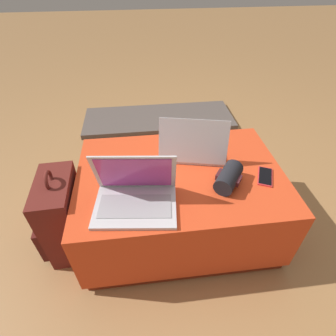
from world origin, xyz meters
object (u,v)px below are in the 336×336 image
(backpack, at_px, (62,217))
(laptop_far, at_px, (193,148))
(cell_phone, at_px, (265,176))
(wrist_brace, at_px, (229,177))
(laptop_near, at_px, (135,195))

(backpack, bearing_deg, laptop_far, 102.02)
(cell_phone, bearing_deg, wrist_brace, -148.28)
(laptop_near, xyz_separation_m, laptop_far, (0.31, 0.31, -0.00))
(laptop_far, bearing_deg, laptop_near, 57.80)
(laptop_near, bearing_deg, wrist_brace, 15.08)
(laptop_far, relative_size, cell_phone, 2.55)
(wrist_brace, bearing_deg, laptop_near, -171.40)
(cell_phone, relative_size, backpack, 0.28)
(cell_phone, xyz_separation_m, backpack, (-1.03, 0.04, -0.21))
(laptop_far, relative_size, backpack, 0.73)
(laptop_far, distance_m, backpack, 0.77)
(laptop_far, bearing_deg, wrist_brace, 129.68)
(cell_phone, bearing_deg, laptop_far, 169.92)
(laptop_far, xyz_separation_m, wrist_brace, (0.12, -0.24, -0.01))
(laptop_near, distance_m, laptop_far, 0.44)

